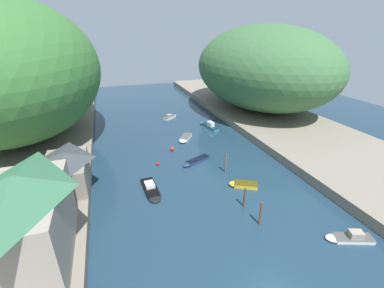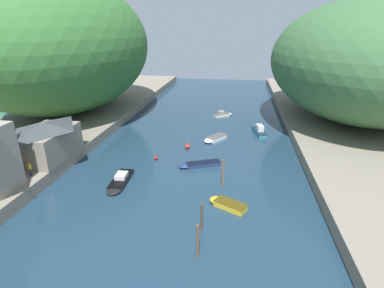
{
  "view_description": "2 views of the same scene",
  "coord_description": "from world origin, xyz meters",
  "px_view_note": "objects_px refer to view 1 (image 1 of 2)",
  "views": [
    {
      "loc": [
        -11.23,
        -11.79,
        20.62
      ],
      "look_at": [
        1.81,
        27.09,
        2.25
      ],
      "focal_mm": 24.0,
      "sensor_mm": 36.0,
      "label": 1
    },
    {
      "loc": [
        6.08,
        -11.13,
        17.29
      ],
      "look_at": [
        0.37,
        25.67,
        2.62
      ],
      "focal_mm": 28.0,
      "sensor_mm": 36.0,
      "label": 2
    }
  ],
  "objects_px": {
    "boathouse_shed": "(66,169)",
    "boat_yellow_tender": "(209,126)",
    "waterfront_building": "(26,218)",
    "boat_white_cruiser": "(195,161)",
    "boat_small_dinghy": "(349,237)",
    "boat_far_right_bank": "(151,190)",
    "boat_far_upstream": "(185,138)",
    "channel_buoy_near": "(172,148)",
    "boat_open_rowboat": "(170,117)",
    "person_on_quay": "(73,200)",
    "channel_buoy_far": "(158,163)",
    "boat_navy_launch": "(242,184)"
  },
  "relations": [
    {
      "from": "waterfront_building",
      "to": "boat_navy_launch",
      "type": "height_order",
      "value": "waterfront_building"
    },
    {
      "from": "boat_far_right_bank",
      "to": "boat_yellow_tender",
      "type": "relative_size",
      "value": 0.93
    },
    {
      "from": "person_on_quay",
      "to": "boat_white_cruiser",
      "type": "bearing_deg",
      "value": -68.38
    },
    {
      "from": "boat_small_dinghy",
      "to": "channel_buoy_far",
      "type": "bearing_deg",
      "value": 55.01
    },
    {
      "from": "boat_far_upstream",
      "to": "person_on_quay",
      "type": "xyz_separation_m",
      "value": [
        -19.23,
        -18.33,
        2.14
      ]
    },
    {
      "from": "waterfront_building",
      "to": "boat_white_cruiser",
      "type": "relative_size",
      "value": 2.1
    },
    {
      "from": "waterfront_building",
      "to": "channel_buoy_far",
      "type": "relative_size",
      "value": 15.17
    },
    {
      "from": "boat_yellow_tender",
      "to": "boat_white_cruiser",
      "type": "xyz_separation_m",
      "value": [
        -8.53,
        -14.99,
        -0.22
      ]
    },
    {
      "from": "boat_open_rowboat",
      "to": "channel_buoy_near",
      "type": "bearing_deg",
      "value": -49.2
    },
    {
      "from": "boat_white_cruiser",
      "to": "person_on_quay",
      "type": "bearing_deg",
      "value": 91.62
    },
    {
      "from": "boat_navy_launch",
      "to": "channel_buoy_near",
      "type": "xyz_separation_m",
      "value": [
        -6.56,
        14.77,
        0.12
      ]
    },
    {
      "from": "boathouse_shed",
      "to": "boat_far_upstream",
      "type": "bearing_deg",
      "value": 33.09
    },
    {
      "from": "channel_buoy_near",
      "to": "channel_buoy_far",
      "type": "relative_size",
      "value": 1.42
    },
    {
      "from": "boat_far_right_bank",
      "to": "boathouse_shed",
      "type": "bearing_deg",
      "value": -17.61
    },
    {
      "from": "boat_yellow_tender",
      "to": "boat_small_dinghy",
      "type": "height_order",
      "value": "boat_yellow_tender"
    },
    {
      "from": "boat_white_cruiser",
      "to": "boat_open_rowboat",
      "type": "bearing_deg",
      "value": -28.1
    },
    {
      "from": "person_on_quay",
      "to": "channel_buoy_far",
      "type": "bearing_deg",
      "value": -54.53
    },
    {
      "from": "boat_yellow_tender",
      "to": "boat_white_cruiser",
      "type": "distance_m",
      "value": 17.25
    },
    {
      "from": "boat_far_right_bank",
      "to": "boat_far_upstream",
      "type": "distance_m",
      "value": 18.66
    },
    {
      "from": "boat_open_rowboat",
      "to": "boat_small_dinghy",
      "type": "distance_m",
      "value": 46.87
    },
    {
      "from": "boat_far_right_bank",
      "to": "channel_buoy_near",
      "type": "height_order",
      "value": "channel_buoy_near"
    },
    {
      "from": "boathouse_shed",
      "to": "boat_open_rowboat",
      "type": "bearing_deg",
      "value": 53.06
    },
    {
      "from": "waterfront_building",
      "to": "channel_buoy_near",
      "type": "bearing_deg",
      "value": 49.45
    },
    {
      "from": "boat_yellow_tender",
      "to": "boat_far_right_bank",
      "type": "bearing_deg",
      "value": -140.96
    },
    {
      "from": "boat_open_rowboat",
      "to": "person_on_quay",
      "type": "xyz_separation_m",
      "value": [
        -19.88,
        -32.92,
        2.13
      ]
    },
    {
      "from": "boat_far_upstream",
      "to": "channel_buoy_near",
      "type": "height_order",
      "value": "channel_buoy_near"
    },
    {
      "from": "boat_far_right_bank",
      "to": "person_on_quay",
      "type": "distance_m",
      "value": 9.98
    },
    {
      "from": "channel_buoy_far",
      "to": "waterfront_building",
      "type": "bearing_deg",
      "value": -131.23
    },
    {
      "from": "boathouse_shed",
      "to": "boat_yellow_tender",
      "type": "distance_m",
      "value": 33.25
    },
    {
      "from": "boat_far_upstream",
      "to": "boat_small_dinghy",
      "type": "bearing_deg",
      "value": 140.45
    },
    {
      "from": "boat_navy_launch",
      "to": "boat_yellow_tender",
      "type": "xyz_separation_m",
      "value": [
        4.44,
        23.93,
        0.18
      ]
    },
    {
      "from": "boathouse_shed",
      "to": "boat_open_rowboat",
      "type": "distance_m",
      "value": 34.96
    },
    {
      "from": "boat_far_right_bank",
      "to": "person_on_quay",
      "type": "height_order",
      "value": "person_on_quay"
    },
    {
      "from": "channel_buoy_near",
      "to": "person_on_quay",
      "type": "xyz_separation_m",
      "value": [
        -15.5,
        -14.29,
        2.06
      ]
    },
    {
      "from": "boathouse_shed",
      "to": "channel_buoy_far",
      "type": "xyz_separation_m",
      "value": [
        12.88,
        4.51,
        -3.69
      ]
    },
    {
      "from": "boat_yellow_tender",
      "to": "channel_buoy_far",
      "type": "bearing_deg",
      "value": -148.49
    },
    {
      "from": "boat_open_rowboat",
      "to": "boat_yellow_tender",
      "type": "height_order",
      "value": "boat_yellow_tender"
    },
    {
      "from": "boat_open_rowboat",
      "to": "boat_yellow_tender",
      "type": "bearing_deg",
      "value": -0.99
    },
    {
      "from": "boat_navy_launch",
      "to": "person_on_quay",
      "type": "relative_size",
      "value": 2.52
    },
    {
      "from": "channel_buoy_near",
      "to": "waterfront_building",
      "type": "bearing_deg",
      "value": -130.55
    },
    {
      "from": "boat_far_upstream",
      "to": "boat_far_right_bank",
      "type": "bearing_deg",
      "value": 93.43
    },
    {
      "from": "boathouse_shed",
      "to": "person_on_quay",
      "type": "bearing_deg",
      "value": -78.79
    },
    {
      "from": "boat_navy_launch",
      "to": "channel_buoy_far",
      "type": "relative_size",
      "value": 5.48
    },
    {
      "from": "boat_white_cruiser",
      "to": "channel_buoy_near",
      "type": "xyz_separation_m",
      "value": [
        -2.46,
        5.83,
        0.16
      ]
    },
    {
      "from": "person_on_quay",
      "to": "boat_small_dinghy",
      "type": "bearing_deg",
      "value": -119.07
    },
    {
      "from": "boat_small_dinghy",
      "to": "channel_buoy_near",
      "type": "bearing_deg",
      "value": 44.22
    },
    {
      "from": "boathouse_shed",
      "to": "boat_white_cruiser",
      "type": "xyz_separation_m",
      "value": [
        18.98,
        3.34,
        -3.72
      ]
    },
    {
      "from": "boat_far_right_bank",
      "to": "boat_navy_launch",
      "type": "bearing_deg",
      "value": 163.71
    },
    {
      "from": "boat_small_dinghy",
      "to": "channel_buoy_near",
      "type": "height_order",
      "value": "boat_small_dinghy"
    },
    {
      "from": "boat_far_upstream",
      "to": "boat_navy_launch",
      "type": "distance_m",
      "value": 19.01
    }
  ]
}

